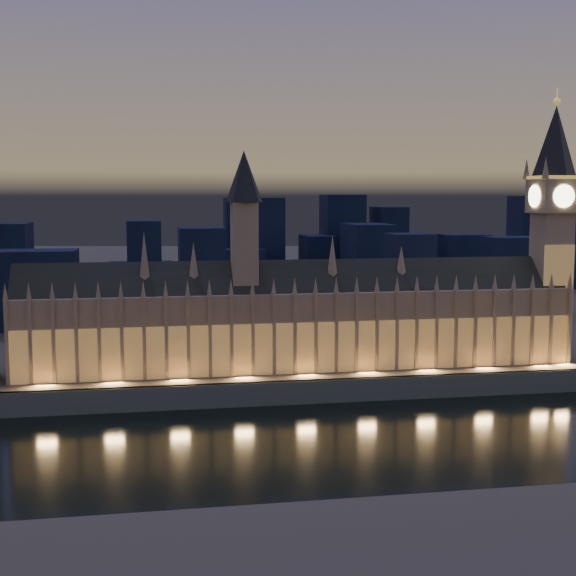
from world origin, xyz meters
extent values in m
plane|color=black|center=(0.00, 0.00, 0.00)|extent=(2000.00, 2000.00, 0.00)
cube|color=#4C4236|center=(0.00, 520.00, 4.00)|extent=(2000.00, 960.00, 8.00)
cube|color=#4C5648|center=(0.00, 41.00, 4.00)|extent=(2000.00, 2.50, 8.00)
cube|color=#997B5A|center=(10.56, 62.00, 22.00)|extent=(200.01, 20.12, 28.00)
cube|color=#B48341|center=(10.56, 51.75, 17.00)|extent=(200.00, 0.50, 18.00)
cube|color=black|center=(10.56, 62.00, 39.00)|extent=(200.01, 16.38, 16.26)
cube|color=#997B5A|center=(-9.44, 62.00, 52.00)|extent=(9.00, 9.00, 32.00)
cone|color=black|center=(-9.44, 62.00, 77.00)|extent=(13.00, 13.00, 18.00)
cube|color=#997B5A|center=(-89.44, 51.40, 22.00)|extent=(1.20, 1.20, 28.00)
cone|color=#997B5A|center=(-89.44, 52.00, 39.00)|extent=(2.00, 2.00, 6.00)
cube|color=#997B5A|center=(-82.04, 51.40, 22.00)|extent=(1.20, 1.20, 28.00)
cone|color=#997B5A|center=(-82.04, 52.00, 39.00)|extent=(2.00, 2.00, 6.00)
cube|color=#997B5A|center=(-74.63, 51.40, 22.00)|extent=(1.20, 1.20, 28.00)
cone|color=#997B5A|center=(-74.63, 52.00, 39.00)|extent=(2.00, 2.00, 6.00)
cube|color=#997B5A|center=(-67.22, 51.40, 22.00)|extent=(1.20, 1.20, 28.00)
cone|color=#997B5A|center=(-67.22, 52.00, 39.00)|extent=(2.00, 2.00, 6.00)
cube|color=#997B5A|center=(-59.81, 51.40, 22.00)|extent=(1.20, 1.20, 28.00)
cone|color=#997B5A|center=(-59.81, 52.00, 39.00)|extent=(2.00, 2.00, 6.00)
cube|color=#997B5A|center=(-52.41, 51.40, 22.00)|extent=(1.20, 1.20, 28.00)
cone|color=#997B5A|center=(-52.41, 52.00, 39.00)|extent=(2.00, 2.00, 6.00)
cube|color=#997B5A|center=(-45.00, 51.40, 22.00)|extent=(1.20, 1.20, 28.00)
cone|color=#997B5A|center=(-45.00, 52.00, 39.00)|extent=(2.00, 2.00, 6.00)
cube|color=#997B5A|center=(-37.59, 51.40, 22.00)|extent=(1.20, 1.20, 28.00)
cone|color=#997B5A|center=(-37.59, 52.00, 39.00)|extent=(2.00, 2.00, 6.00)
cube|color=#997B5A|center=(-30.18, 51.40, 22.00)|extent=(1.20, 1.20, 28.00)
cone|color=#997B5A|center=(-30.18, 52.00, 39.00)|extent=(2.00, 2.00, 6.00)
cube|color=#997B5A|center=(-22.78, 51.40, 22.00)|extent=(1.20, 1.20, 28.00)
cone|color=#997B5A|center=(-22.78, 52.00, 39.00)|extent=(2.00, 2.00, 6.00)
cube|color=#997B5A|center=(-15.37, 51.40, 22.00)|extent=(1.20, 1.20, 28.00)
cone|color=#997B5A|center=(-15.37, 52.00, 39.00)|extent=(2.00, 2.00, 6.00)
cube|color=#997B5A|center=(-7.96, 51.40, 22.00)|extent=(1.20, 1.20, 28.00)
cone|color=#997B5A|center=(-7.96, 52.00, 39.00)|extent=(2.00, 2.00, 6.00)
cube|color=#997B5A|center=(-0.56, 51.40, 22.00)|extent=(1.20, 1.20, 28.00)
cone|color=#997B5A|center=(-0.56, 52.00, 39.00)|extent=(2.00, 2.00, 6.00)
cube|color=#997B5A|center=(6.85, 51.40, 22.00)|extent=(1.20, 1.20, 28.00)
cone|color=#997B5A|center=(6.85, 52.00, 39.00)|extent=(2.00, 2.00, 6.00)
cube|color=#997B5A|center=(14.26, 51.40, 22.00)|extent=(1.20, 1.20, 28.00)
cone|color=#997B5A|center=(14.26, 52.00, 39.00)|extent=(2.00, 2.00, 6.00)
cube|color=#997B5A|center=(21.67, 51.40, 22.00)|extent=(1.20, 1.20, 28.00)
cone|color=#997B5A|center=(21.67, 52.00, 39.00)|extent=(2.00, 2.00, 6.00)
cube|color=#997B5A|center=(29.07, 51.40, 22.00)|extent=(1.20, 1.20, 28.00)
cone|color=#997B5A|center=(29.07, 52.00, 39.00)|extent=(2.00, 2.00, 6.00)
cube|color=#997B5A|center=(36.48, 51.40, 22.00)|extent=(1.20, 1.20, 28.00)
cone|color=#997B5A|center=(36.48, 52.00, 39.00)|extent=(2.00, 2.00, 6.00)
cube|color=#997B5A|center=(43.89, 51.40, 22.00)|extent=(1.20, 1.20, 28.00)
cone|color=#997B5A|center=(43.89, 52.00, 39.00)|extent=(2.00, 2.00, 6.00)
cube|color=#997B5A|center=(51.30, 51.40, 22.00)|extent=(1.20, 1.20, 28.00)
cone|color=#997B5A|center=(51.30, 52.00, 39.00)|extent=(2.00, 2.00, 6.00)
cube|color=#997B5A|center=(58.70, 51.40, 22.00)|extent=(1.20, 1.20, 28.00)
cone|color=#997B5A|center=(58.70, 52.00, 39.00)|extent=(2.00, 2.00, 6.00)
cube|color=#997B5A|center=(66.11, 51.40, 22.00)|extent=(1.20, 1.20, 28.00)
cone|color=#997B5A|center=(66.11, 52.00, 39.00)|extent=(2.00, 2.00, 6.00)
cube|color=#997B5A|center=(73.52, 51.40, 22.00)|extent=(1.20, 1.20, 28.00)
cone|color=#997B5A|center=(73.52, 52.00, 39.00)|extent=(2.00, 2.00, 6.00)
cube|color=#997B5A|center=(80.93, 51.40, 22.00)|extent=(1.20, 1.20, 28.00)
cone|color=#997B5A|center=(80.93, 52.00, 39.00)|extent=(2.00, 2.00, 6.00)
cube|color=#997B5A|center=(88.33, 51.40, 22.00)|extent=(1.20, 1.20, 28.00)
cone|color=#997B5A|center=(88.33, 52.00, 39.00)|extent=(2.00, 2.00, 6.00)
cube|color=#997B5A|center=(95.74, 51.40, 22.00)|extent=(1.20, 1.20, 28.00)
cone|color=#997B5A|center=(95.74, 52.00, 39.00)|extent=(2.00, 2.00, 6.00)
cube|color=#997B5A|center=(103.15, 51.40, 22.00)|extent=(1.20, 1.20, 28.00)
cone|color=#997B5A|center=(103.15, 52.00, 39.00)|extent=(2.00, 2.00, 6.00)
cube|color=#997B5A|center=(110.56, 51.40, 22.00)|extent=(1.20, 1.20, 28.00)
cone|color=#997B5A|center=(110.56, 52.00, 39.00)|extent=(2.00, 2.00, 6.00)
cone|color=#997B5A|center=(-44.44, 62.00, 49.00)|extent=(4.40, 4.40, 18.00)
cone|color=#997B5A|center=(-27.44, 62.00, 47.00)|extent=(4.40, 4.40, 14.00)
cone|color=#997B5A|center=(22.56, 62.00, 48.00)|extent=(4.40, 4.40, 16.00)
cone|color=#997B5A|center=(48.56, 62.00, 46.00)|extent=(4.40, 4.40, 12.00)
cube|color=#997B5A|center=(108.00, 62.00, 35.85)|extent=(12.52, 12.52, 55.69)
cube|color=#B48341|center=(108.00, 55.80, 30.00)|extent=(12.00, 0.50, 44.00)
cube|color=#997B5A|center=(108.00, 62.00, 70.06)|extent=(15.00, 15.00, 12.73)
cube|color=#F2C64C|center=(108.00, 62.00, 77.02)|extent=(15.75, 15.75, 1.20)
cone|color=black|center=(108.00, 62.00, 90.62)|extent=(18.00, 18.00, 26.00)
sphere|color=#F2C64C|center=(108.00, 62.00, 105.12)|extent=(2.80, 2.80, 2.80)
cylinder|color=#F2C64C|center=(108.00, 62.00, 107.62)|extent=(0.40, 0.40, 5.00)
cylinder|color=#FFF2BF|center=(108.00, 54.25, 70.06)|extent=(8.40, 0.50, 8.40)
cylinder|color=#FFF2BF|center=(108.00, 69.75, 70.06)|extent=(8.40, 0.50, 8.40)
cylinder|color=#FFF2BF|center=(100.25, 62.00, 70.06)|extent=(0.50, 8.40, 8.40)
cylinder|color=#FFF2BF|center=(115.75, 62.00, 70.06)|extent=(0.50, 8.40, 8.40)
cone|color=#997B5A|center=(100.50, 54.50, 80.42)|extent=(2.60, 2.60, 8.00)
cone|color=#997B5A|center=(100.50, 69.50, 80.42)|extent=(2.60, 2.60, 8.00)
cone|color=#997B5A|center=(115.50, 69.50, 80.42)|extent=(2.60, 2.60, 8.00)
cube|color=black|center=(30.91, 130.59, 17.88)|extent=(19.03, 19.80, 19.76)
cube|color=black|center=(79.04, 142.01, 30.26)|extent=(19.65, 20.18, 44.52)
cube|color=black|center=(65.78, 287.29, 26.43)|extent=(19.44, 30.73, 36.86)
cube|color=black|center=(25.17, 293.60, 38.50)|extent=(37.76, 19.44, 61.00)
cube|color=black|center=(-44.73, 249.55, 32.10)|extent=(18.99, 34.57, 48.20)
cube|color=black|center=(-18.11, 157.00, 31.72)|extent=(21.11, 25.14, 47.45)
cube|color=black|center=(-94.91, 168.67, 26.48)|extent=(38.19, 23.57, 36.97)
cube|color=black|center=(157.20, 282.97, 18.85)|extent=(43.78, 39.06, 21.71)
cube|color=black|center=(-127.12, 315.96, 30.48)|extent=(19.72, 40.72, 44.96)
cube|color=black|center=(5.92, 279.78, 22.77)|extent=(44.53, 36.65, 29.55)
cube|color=black|center=(-47.12, 299.85, 17.93)|extent=(40.45, 27.15, 19.86)
cube|color=black|center=(87.60, 245.55, 30.78)|extent=(24.63, 41.01, 45.56)
cube|color=black|center=(50.01, 174.58, 18.04)|extent=(44.15, 42.43, 20.08)
cube|color=black|center=(154.52, 189.31, 27.97)|extent=(30.39, 22.61, 39.95)
cube|color=black|center=(154.46, 259.49, 26.97)|extent=(28.33, 19.81, 37.95)
cube|color=black|center=(144.76, 170.48, 17.78)|extent=(24.83, 31.49, 19.56)
cube|color=black|center=(117.96, 301.59, 35.42)|extent=(19.19, 29.53, 54.84)
cube|color=black|center=(85.34, 300.00, 39.48)|extent=(26.00, 26.00, 62.97)
cube|color=black|center=(221.05, 300.00, 39.04)|extent=(26.00, 26.00, 62.09)
camera|label=1|loc=(-43.88, -219.73, 70.06)|focal=50.00mm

